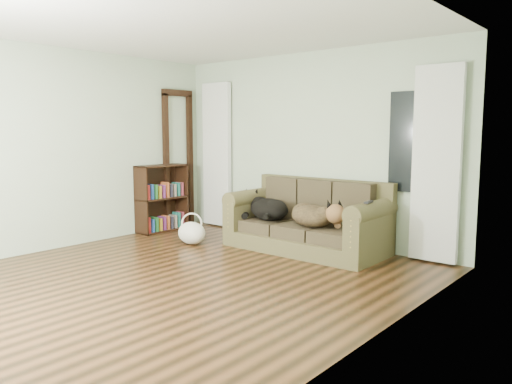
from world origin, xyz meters
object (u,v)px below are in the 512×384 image
Objects in this scene: dog_shepherd at (314,215)px; tote_bag at (192,233)px; bookshelf at (162,198)px; sofa at (305,216)px; dog_black_lab at (267,209)px.

dog_shepherd is 1.59× the size of tote_bag.
tote_bag is 0.41× the size of bookshelf.
tote_bag is (-1.37, -0.71, -0.29)m from sofa.
sofa is at bearing 36.90° from dog_black_lab.
sofa is 2.96× the size of dog_black_lab.
dog_shepherd is (0.79, -0.03, 0.01)m from dog_black_lab.
sofa reaches higher than tote_bag.
dog_shepherd reaches higher than tote_bag.
tote_bag is 1.13m from bookshelf.
dog_shepherd is at bearing 28.02° from dog_black_lab.
tote_bag is at bearing -110.26° from dog_black_lab.
tote_bag is at bearing -152.75° from sofa.
dog_black_lab reaches higher than tote_bag.
dog_black_lab is 0.79m from dog_shepherd.
dog_shepherd is 2.61m from bookshelf.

